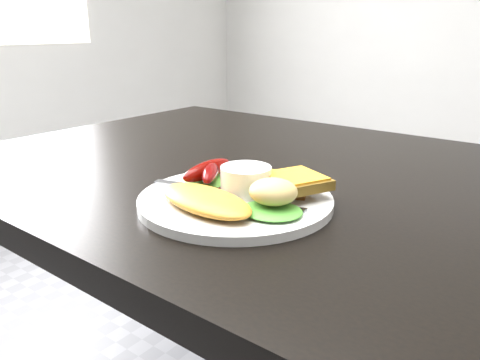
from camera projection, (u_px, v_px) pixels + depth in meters
dining_table at (292, 182)px, 0.78m from camera, size 1.20×0.80×0.04m
person at (423, 148)px, 1.26m from camera, size 0.57×0.49×1.34m
plate at (235, 200)px, 0.63m from camera, size 0.26×0.26×0.01m
lettuce_left at (207, 179)px, 0.68m from camera, size 0.10×0.10×0.01m
lettuce_right at (271, 211)px, 0.57m from camera, size 0.09×0.08×0.01m
omelette at (205, 200)px, 0.58m from camera, size 0.16×0.10×0.02m
sausage_a at (208, 170)px, 0.67m from camera, size 0.03×0.11×0.03m
sausage_b at (210, 172)px, 0.66m from camera, size 0.07×0.09×0.02m
ramekin at (246, 181)px, 0.63m from camera, size 0.08×0.08×0.04m
toast_a at (278, 184)px, 0.65m from camera, size 0.11×0.11×0.01m
toast_b at (295, 182)px, 0.62m from camera, size 0.10×0.10×0.01m
potato_salad at (273, 192)px, 0.57m from camera, size 0.08×0.08×0.03m
fork at (210, 189)px, 0.65m from camera, size 0.17×0.06×0.00m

